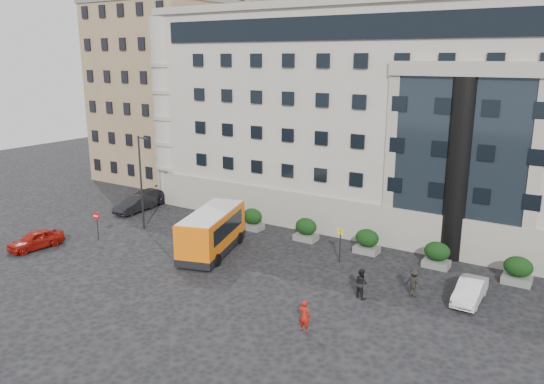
{
  "coord_description": "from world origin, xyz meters",
  "views": [
    {
      "loc": [
        20.49,
        -27.59,
        14.28
      ],
      "look_at": [
        1.01,
        3.04,
        5.0
      ],
      "focal_mm": 35.0,
      "sensor_mm": 36.0,
      "label": 1
    }
  ],
  "objects": [
    {
      "name": "hedge_c",
      "position": [
        6.4,
        7.8,
        0.93
      ],
      "size": [
        1.8,
        1.26,
        1.84
      ],
      "color": "#595956",
      "rests_on": "ground"
    },
    {
      "name": "parked_car_a",
      "position": [
        -15.38,
        -4.95,
        0.71
      ],
      "size": [
        2.21,
        4.33,
        1.41
      ],
      "primitive_type": "imported",
      "rotation": [
        0.0,
        0.0,
        -0.13
      ],
      "color": "maroon",
      "rests_on": "ground"
    },
    {
      "name": "entrance_column",
      "position": [
        12.0,
        10.3,
        6.5
      ],
      "size": [
        1.8,
        1.8,
        13.0
      ],
      "primitive_type": "cylinder",
      "color": "black",
      "rests_on": "ground"
    },
    {
      "name": "pedestrian_a",
      "position": [
        8.16,
        -4.99,
        0.9
      ],
      "size": [
        0.66,
        0.43,
        1.8
      ],
      "primitive_type": "imported",
      "rotation": [
        0.0,
        0.0,
        3.15
      ],
      "color": "#9C160F",
      "rests_on": "ground"
    },
    {
      "name": "hedge_d",
      "position": [
        11.6,
        7.8,
        0.93
      ],
      "size": [
        1.8,
        1.26,
        1.84
      ],
      "color": "#595956",
      "rests_on": "ground"
    },
    {
      "name": "parked_car_d",
      "position": [
        -17.0,
        16.0,
        0.62
      ],
      "size": [
        2.67,
        4.73,
        1.25
      ],
      "primitive_type": "imported",
      "rotation": [
        0.0,
        0.0,
        -0.14
      ],
      "color": "black",
      "rests_on": "ground"
    },
    {
      "name": "apartment_near",
      "position": [
        -24.0,
        20.0,
        10.0
      ],
      "size": [
        14.0,
        14.0,
        20.0
      ],
      "primitive_type": "cube",
      "color": "olive",
      "rests_on": "ground"
    },
    {
      "name": "ground",
      "position": [
        0.0,
        0.0,
        0.0
      ],
      "size": [
        120.0,
        120.0,
        0.0
      ],
      "primitive_type": "plane",
      "color": "black",
      "rests_on": "ground"
    },
    {
      "name": "civic_building",
      "position": [
        6.0,
        22.0,
        9.0
      ],
      "size": [
        44.0,
        24.0,
        18.0
      ],
      "primitive_type": "cube",
      "color": "#A49D91",
      "rests_on": "ground"
    },
    {
      "name": "hedge_e",
      "position": [
        16.8,
        7.8,
        0.93
      ],
      "size": [
        1.8,
        1.26,
        1.84
      ],
      "color": "#595956",
      "rests_on": "ground"
    },
    {
      "name": "hedge_a",
      "position": [
        -4.0,
        7.8,
        0.93
      ],
      "size": [
        1.8,
        1.26,
        1.84
      ],
      "color": "#595956",
      "rests_on": "ground"
    },
    {
      "name": "parked_car_c",
      "position": [
        -17.0,
        8.05,
        0.79
      ],
      "size": [
        2.25,
        5.46,
        1.58
      ],
      "primitive_type": "imported",
      "rotation": [
        0.0,
        0.0,
        -0.01
      ],
      "color": "black",
      "rests_on": "ground"
    },
    {
      "name": "red_truck",
      "position": [
        -15.63,
        16.26,
        1.3
      ],
      "size": [
        2.46,
        4.84,
        2.54
      ],
      "rotation": [
        0.0,
        0.0,
        -0.06
      ],
      "color": "maroon",
      "rests_on": "ground"
    },
    {
      "name": "parked_car_b",
      "position": [
        -16.34,
        6.2,
        0.75
      ],
      "size": [
        1.83,
        4.62,
        1.5
      ],
      "primitive_type": "imported",
      "rotation": [
        0.0,
        0.0,
        0.05
      ],
      "color": "black",
      "rests_on": "ground"
    },
    {
      "name": "bus_stop_sign",
      "position": [
        5.5,
        5.0,
        1.73
      ],
      "size": [
        0.5,
        0.08,
        2.52
      ],
      "color": "#262628",
      "rests_on": "ground"
    },
    {
      "name": "pedestrian_c",
      "position": [
        11.73,
        2.35,
        0.9
      ],
      "size": [
        1.28,
        0.92,
        1.8
      ],
      "primitive_type": "imported",
      "rotation": [
        0.0,
        0.0,
        2.9
      ],
      "color": "black",
      "rests_on": "ground"
    },
    {
      "name": "pedestrian_b",
      "position": [
        9.06,
        0.45,
        0.94
      ],
      "size": [
        1.1,
        0.98,
        1.88
      ],
      "primitive_type": "imported",
      "rotation": [
        0.0,
        0.0,
        2.79
      ],
      "color": "black",
      "rests_on": "ground"
    },
    {
      "name": "apartment_far",
      "position": [
        -27.0,
        38.0,
        11.0
      ],
      "size": [
        13.0,
        13.0,
        22.0
      ],
      "primitive_type": "cube",
      "color": "brown",
      "rests_on": "ground"
    },
    {
      "name": "no_entry_sign",
      "position": [
        -13.0,
        -1.04,
        1.65
      ],
      "size": [
        0.64,
        0.16,
        2.32
      ],
      "color": "#262628",
      "rests_on": "ground"
    },
    {
      "name": "white_taxi",
      "position": [
        14.79,
        3.53,
        0.66
      ],
      "size": [
        1.42,
        4.04,
        1.33
      ],
      "primitive_type": "imported",
      "rotation": [
        0.0,
        0.0,
        0.0
      ],
      "color": "silver",
      "rests_on": "ground"
    },
    {
      "name": "hedge_b",
      "position": [
        1.2,
        7.8,
        0.93
      ],
      "size": [
        1.8,
        1.26,
        1.84
      ],
      "color": "#595956",
      "rests_on": "ground"
    },
    {
      "name": "street_lamp",
      "position": [
        -11.94,
        3.0,
        4.37
      ],
      "size": [
        1.16,
        0.18,
        8.0
      ],
      "color": "#262628",
      "rests_on": "ground"
    },
    {
      "name": "minibus",
      "position": [
        -3.41,
        1.65,
        1.76
      ],
      "size": [
        4.79,
        8.11,
        3.2
      ],
      "rotation": [
        0.0,
        0.0,
        0.3
      ],
      "color": "orange",
      "rests_on": "ground"
    }
  ]
}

